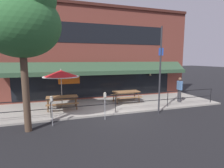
# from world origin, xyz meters

# --- Properties ---
(ground_plane) EXTENTS (120.00, 120.00, 0.00)m
(ground_plane) POSITION_xyz_m (0.00, 0.00, 0.00)
(ground_plane) COLOR black
(patio_deck) EXTENTS (15.00, 4.00, 0.10)m
(patio_deck) POSITION_xyz_m (0.00, 2.00, 0.05)
(patio_deck) COLOR #9E998E
(patio_deck) RESTS_ON ground
(restaurant_building) EXTENTS (15.00, 1.60, 7.00)m
(restaurant_building) POSITION_xyz_m (0.00, 4.22, 3.48)
(restaurant_building) COLOR brown
(restaurant_building) RESTS_ON ground
(patio_railing) EXTENTS (13.84, 0.04, 0.97)m
(patio_railing) POSITION_xyz_m (0.00, 0.30, 0.80)
(patio_railing) COLOR black
(patio_railing) RESTS_ON patio_deck
(picnic_table_left) EXTENTS (1.80, 1.42, 0.76)m
(picnic_table_left) POSITION_xyz_m (-2.84, 1.76, 0.71)
(picnic_table_left) COLOR brown
(picnic_table_left) RESTS_ON patio_deck
(picnic_table_centre) EXTENTS (1.80, 1.42, 0.76)m
(picnic_table_centre) POSITION_xyz_m (1.43, 2.17, 0.71)
(picnic_table_centre) COLOR brown
(picnic_table_centre) RESTS_ON patio_deck
(patio_umbrella_left) EXTENTS (2.14, 2.14, 2.38)m
(patio_umbrella_left) POSITION_xyz_m (-2.84, 2.11, 2.18)
(patio_umbrella_left) COLOR #B7B2A8
(patio_umbrella_left) RESTS_ON patio_deck
(pedestrian_walking) EXTENTS (0.31, 0.61, 1.71)m
(pedestrian_walking) POSITION_xyz_m (4.99, 1.13, 1.06)
(pedestrian_walking) COLOR #333338
(pedestrian_walking) RESTS_ON patio_deck
(parking_meter_near) EXTENTS (0.15, 0.16, 1.42)m
(parking_meter_near) POSITION_xyz_m (-3.36, -0.62, 1.15)
(parking_meter_near) COLOR gray
(parking_meter_near) RESTS_ON ground
(parking_meter_far) EXTENTS (0.15, 0.16, 1.42)m
(parking_meter_far) POSITION_xyz_m (-0.84, -0.53, 1.15)
(parking_meter_far) COLOR gray
(parking_meter_far) RESTS_ON ground
(street_sign_pole) EXTENTS (0.28, 0.09, 4.79)m
(street_sign_pole) POSITION_xyz_m (2.34, -0.45, 2.45)
(street_sign_pole) COLOR #2D2D33
(street_sign_pole) RESTS_ON ground
(street_tree_curbside) EXTENTS (3.08, 2.78, 6.19)m
(street_tree_curbside) POSITION_xyz_m (-4.26, -0.96, 4.56)
(street_tree_curbside) COLOR brown
(street_tree_curbside) RESTS_ON ground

